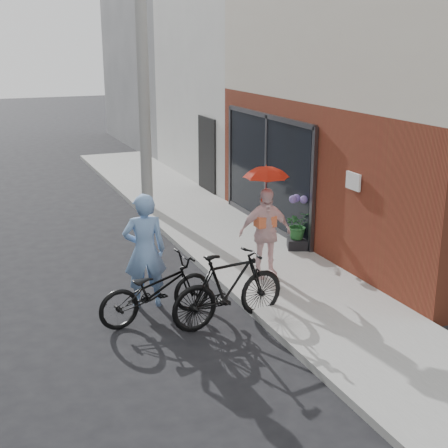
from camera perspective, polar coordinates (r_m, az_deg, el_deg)
ground at (r=10.07m, az=-3.42°, el=-8.04°), size 80.00×80.00×0.00m
sidewalk at (r=12.51m, az=2.59°, el=-2.71°), size 2.20×24.00×0.12m
curb at (r=12.08m, az=-2.40°, el=-3.41°), size 0.12×24.00×0.12m
plaster_building at (r=20.39m, az=7.40°, el=14.52°), size 8.00×6.00×7.00m
east_building_far at (r=26.68m, az=-0.40°, el=15.11°), size 8.00×8.00×7.00m
utility_pole at (r=15.22m, az=-7.43°, el=13.86°), size 0.28×0.28×7.00m
officer at (r=10.02m, az=-7.27°, el=-2.46°), size 0.75×0.55×1.88m
bike_left at (r=9.66m, az=-6.25°, el=-5.99°), size 1.97×0.96×0.99m
bike_right at (r=9.46m, az=0.44°, el=-5.87°), size 1.98×0.79×1.15m
kimono_woman at (r=10.95m, az=3.77°, el=-0.80°), size 0.99×0.52×1.61m
parasol at (r=10.67m, az=3.88°, el=5.02°), size 0.75×0.75×0.66m
planter at (r=12.66m, az=6.71°, el=-1.78°), size 0.52×0.52×0.21m
potted_plant at (r=12.55m, az=6.77°, el=-0.07°), size 0.52×0.45×0.58m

